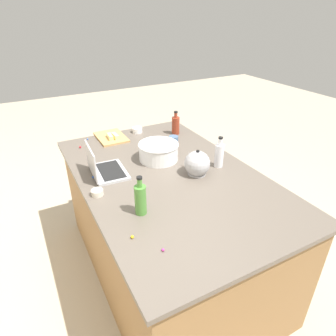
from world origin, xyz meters
name	(u,v)px	position (x,y,z in m)	size (l,w,h in m)	color
ground_plane	(168,266)	(0.00, 0.00, 0.00)	(12.00, 12.00, 0.00)	#B7A88E
island_counter	(168,224)	(0.00, 0.00, 0.45)	(1.88, 1.18, 0.90)	olive
laptop	(104,168)	(0.21, 0.39, 0.95)	(0.32, 0.25, 0.22)	#B7B7BC
mixing_bowl_large	(159,151)	(0.24, -0.04, 0.97)	(0.31, 0.31, 0.13)	white
bottle_soy	(176,125)	(0.63, -0.42, 0.99)	(0.07, 0.07, 0.21)	maroon
bottle_olive	(140,199)	(-0.32, 0.34, 1.00)	(0.07, 0.07, 0.24)	#4C8C38
bottle_vinegar	(219,155)	(-0.07, -0.38, 0.99)	(0.07, 0.07, 0.23)	white
kettle	(197,164)	(-0.09, -0.18, 0.98)	(0.21, 0.18, 0.20)	#ADADB2
cutting_board	(111,137)	(0.81, 0.14, 0.91)	(0.33, 0.23, 0.02)	tan
butter_stick_left	(115,136)	(0.76, 0.12, 0.94)	(0.11, 0.04, 0.04)	#F4E58C
butter_stick_right	(110,137)	(0.77, 0.17, 0.94)	(0.11, 0.04, 0.04)	#F4E58C
ramekin_small	(97,192)	(-0.02, 0.51, 0.92)	(0.08, 0.08, 0.04)	beige
ramekin_medium	(174,138)	(0.50, -0.32, 0.92)	(0.08, 0.08, 0.04)	slate
ramekin_wide	(137,130)	(0.83, -0.12, 0.92)	(0.09, 0.09, 0.05)	white
candy_0	(218,160)	(0.01, -0.43, 0.91)	(0.02, 0.02, 0.02)	#CC3399
candy_1	(88,139)	(0.87, 0.34, 0.91)	(0.01, 0.01, 0.01)	blue
candy_2	(93,177)	(0.19, 0.48, 0.91)	(0.02, 0.02, 0.02)	blue
candy_3	(132,237)	(-0.49, 0.47, 0.91)	(0.02, 0.02, 0.02)	yellow
candy_4	(160,160)	(0.20, -0.04, 0.91)	(0.02, 0.02, 0.02)	orange
candy_5	(80,147)	(0.73, 0.44, 0.91)	(0.02, 0.02, 0.02)	red
candy_6	(141,155)	(0.35, 0.06, 0.91)	(0.02, 0.02, 0.02)	blue
candy_7	(163,250)	(-0.64, 0.37, 0.91)	(0.01, 0.01, 0.01)	#CC3399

